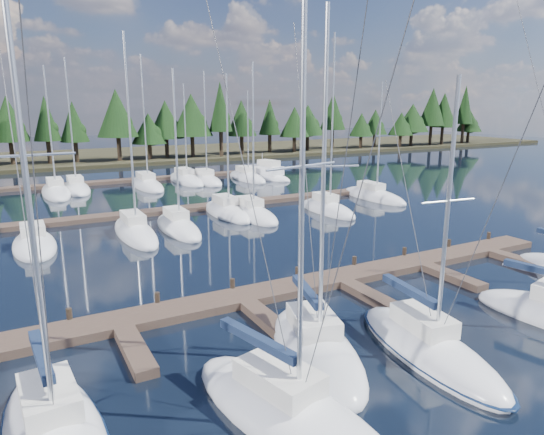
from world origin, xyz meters
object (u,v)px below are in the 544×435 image
front_sailboat_1 (55,434)px  front_sailboat_4 (428,349)px  front_sailboat_2 (288,412)px  main_dock (246,302)px  motor_yacht_right (267,175)px  front_sailboat_3 (316,349)px

front_sailboat_1 → front_sailboat_4: front_sailboat_1 is taller
front_sailboat_2 → front_sailboat_4: bearing=7.3°
main_dock → front_sailboat_4: (4.38, -7.84, 0.07)m
front_sailboat_1 → front_sailboat_4: (13.66, -1.44, -0.03)m
front_sailboat_1 → front_sailboat_2: size_ratio=1.05×
front_sailboat_1 → motor_yacht_right: size_ratio=1.78×
main_dock → front_sailboat_3: front_sailboat_3 is taller
main_dock → front_sailboat_1: bearing=-145.4°
front_sailboat_4 → motor_yacht_right: size_ratio=1.32×
front_sailboat_1 → front_sailboat_3: size_ratio=1.12×
front_sailboat_3 → motor_yacht_right: bearing=64.8°
main_dock → front_sailboat_3: (0.37, -5.77, 0.09)m
front_sailboat_3 → front_sailboat_4: size_ratio=1.20×
main_dock → front_sailboat_1: size_ratio=2.82×
front_sailboat_1 → front_sailboat_2: bearing=-19.4°
front_sailboat_2 → front_sailboat_1: bearing=160.6°
motor_yacht_right → front_sailboat_4: bearing=-109.8°
main_dock → front_sailboat_2: 9.13m
front_sailboat_1 → front_sailboat_3: 9.68m
front_sailboat_1 → front_sailboat_4: 13.74m
front_sailboat_2 → main_dock: bearing=73.2°
front_sailboat_3 → front_sailboat_4: (4.01, -2.07, -0.02)m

